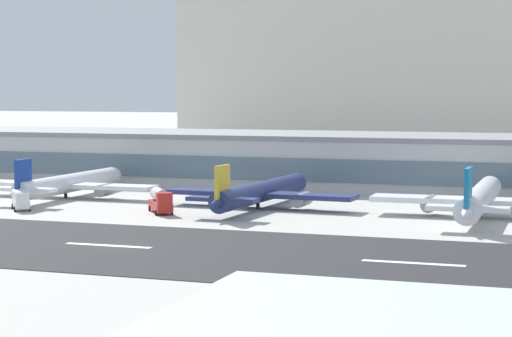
% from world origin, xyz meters
% --- Properties ---
extents(ground_plane, '(1400.00, 1400.00, 0.00)m').
position_xyz_m(ground_plane, '(0.00, 0.00, 0.00)').
color(ground_plane, '#B2AFA8').
extents(runway_strip, '(800.00, 36.52, 0.08)m').
position_xyz_m(runway_strip, '(0.00, -0.49, 0.04)').
color(runway_strip, '#262628').
rests_on(runway_strip, ground_plane).
extents(runway_centreline_dash_4, '(12.00, 1.20, 0.01)m').
position_xyz_m(runway_centreline_dash_4, '(-1.04, -0.49, 0.09)').
color(runway_centreline_dash_4, white).
rests_on(runway_centreline_dash_4, runway_strip).
extents(runway_centreline_dash_5, '(12.00, 1.20, 0.01)m').
position_xyz_m(runway_centreline_dash_5, '(38.22, -0.49, 0.09)').
color(runway_centreline_dash_5, white).
rests_on(runway_centreline_dash_5, runway_strip).
extents(terminal_building, '(184.82, 30.27, 10.97)m').
position_xyz_m(terminal_building, '(3.15, 85.13, 5.49)').
color(terminal_building, '#B7BABC').
rests_on(terminal_building, ground_plane).
extents(distant_hotel_block, '(108.80, 32.02, 47.55)m').
position_xyz_m(distant_hotel_block, '(-8.41, 179.12, 23.77)').
color(distant_hotel_block, beige).
rests_on(distant_hotel_block, ground_plane).
extents(airliner_navy_tail_gate_0, '(34.57, 39.29, 8.20)m').
position_xyz_m(airliner_navy_tail_gate_0, '(-34.62, 47.11, 2.61)').
color(airliner_navy_tail_gate_0, white).
rests_on(airliner_navy_tail_gate_0, ground_plane).
extents(airliner_gold_tail_gate_1, '(33.63, 40.43, 8.44)m').
position_xyz_m(airliner_gold_tail_gate_1, '(4.31, 43.42, 2.69)').
color(airliner_gold_tail_gate_1, navy).
rests_on(airliner_gold_tail_gate_1, ground_plane).
extents(airliner_blue_tail_gate_2, '(34.06, 43.77, 9.13)m').
position_xyz_m(airliner_blue_tail_gate_2, '(40.84, 43.13, 2.91)').
color(airliner_blue_tail_gate_2, silver).
rests_on(airliner_blue_tail_gate_2, ground_plane).
extents(service_fuel_truck_0, '(7.00, 8.46, 3.95)m').
position_xyz_m(service_fuel_truck_0, '(-8.89, 32.77, 2.03)').
color(service_fuel_truck_0, '#B2231E').
rests_on(service_fuel_truck_0, ground_plane).
extents(service_box_truck_1, '(5.59, 6.20, 3.25)m').
position_xyz_m(service_box_truck_1, '(-32.53, 28.65, 1.79)').
color(service_box_truck_1, white).
rests_on(service_box_truck_1, ground_plane).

